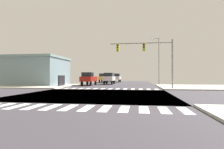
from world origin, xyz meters
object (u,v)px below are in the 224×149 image
object	(u,v)px
traffic_signal_mast	(147,52)
suv_farside_1	(109,77)
bank_building	(30,71)
suv_middle_4	(104,77)
sedan_outer_1	(109,78)
pickup_leading_2	(89,78)
street_lamp	(158,57)
pickup_nearside_1	(117,77)

from	to	relation	value
traffic_signal_mast	suv_farside_1	distance (m)	15.31
bank_building	suv_middle_4	world-z (taller)	bank_building
bank_building	sedan_outer_1	size ratio (longest dim) A/B	3.25
traffic_signal_mast	suv_farside_1	xyz separation A→B (m)	(-7.08, 13.15, -3.38)
pickup_leading_2	suv_middle_4	distance (m)	14.37
suv_middle_4	street_lamp	bearing A→B (deg)	144.48
pickup_leading_2	suv_middle_4	world-z (taller)	pickup_leading_2
suv_farside_1	suv_middle_4	xyz separation A→B (m)	(-3.00, 9.48, 0.00)
traffic_signal_mast	pickup_leading_2	world-z (taller)	traffic_signal_mast
pickup_nearside_1	suv_middle_4	bearing A→B (deg)	49.32
street_lamp	bank_building	world-z (taller)	street_lamp
pickup_nearside_1	suv_middle_4	distance (m)	4.60
suv_farside_1	sedan_outer_1	world-z (taller)	suv_farside_1
suv_middle_4	sedan_outer_1	bearing A→B (deg)	-90.00
pickup_leading_2	sedan_outer_1	xyz separation A→B (m)	(0.00, 22.61, -0.17)
bank_building	suv_farside_1	xyz separation A→B (m)	(14.03, 5.56, -1.24)
bank_building	suv_middle_4	xyz separation A→B (m)	(11.03, 15.04, -1.24)
traffic_signal_mast	sedan_outer_1	xyz separation A→B (m)	(-10.08, 30.87, -3.65)
pickup_nearside_1	suv_farside_1	xyz separation A→B (m)	(0.00, -12.97, 0.10)
street_lamp	pickup_nearside_1	xyz separation A→B (m)	(-9.78, 12.61, -4.18)
suv_farside_1	street_lamp	bearing A→B (deg)	-177.88
street_lamp	suv_farside_1	xyz separation A→B (m)	(-9.78, -0.36, -4.08)
street_lamp	suv_farside_1	distance (m)	10.60
sedan_outer_1	traffic_signal_mast	bearing A→B (deg)	108.09
pickup_nearside_1	suv_middle_4	size ratio (longest dim) A/B	1.11
traffic_signal_mast	bank_building	xyz separation A→B (m)	(-21.11, 7.59, -2.14)
traffic_signal_mast	bank_building	size ratio (longest dim) A/B	0.58
pickup_nearside_1	suv_farside_1	distance (m)	12.97
bank_building	suv_farside_1	size ratio (longest dim) A/B	3.04
pickup_leading_2	sedan_outer_1	size ratio (longest dim) A/B	1.19
pickup_nearside_1	suv_farside_1	bearing A→B (deg)	90.00
street_lamp	pickup_leading_2	xyz separation A→B (m)	(-12.78, -5.25, -4.18)
pickup_nearside_1	sedan_outer_1	world-z (taller)	pickup_nearside_1
street_lamp	pickup_nearside_1	world-z (taller)	street_lamp
bank_building	sedan_outer_1	distance (m)	25.81
suv_middle_4	suv_farside_1	bearing A→B (deg)	107.56
sedan_outer_1	suv_middle_4	bearing A→B (deg)	90.00
pickup_nearside_1	pickup_leading_2	world-z (taller)	same
bank_building	suv_middle_4	distance (m)	18.69
street_lamp	pickup_nearside_1	size ratio (longest dim) A/B	1.83
suv_farside_1	bank_building	bearing A→B (deg)	21.62
street_lamp	bank_building	size ratio (longest dim) A/B	0.67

